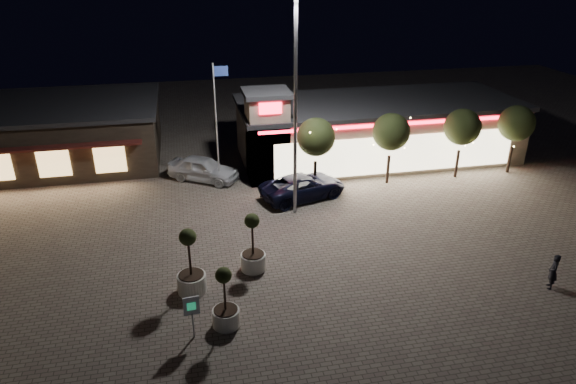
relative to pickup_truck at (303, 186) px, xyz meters
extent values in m
plane|color=#6A6156|center=(-2.96, -9.93, -0.76)|extent=(90.00, 90.00, 0.00)
cube|color=tan|center=(7.04, 6.07, 1.24)|extent=(20.00, 8.00, 4.00)
cube|color=#262628|center=(7.04, 6.07, 3.39)|extent=(20.40, 8.40, 0.30)
cube|color=#F9E9BB|center=(7.04, 2.02, 0.84)|extent=(17.00, 0.12, 2.60)
cube|color=red|center=(7.04, 1.99, 2.99)|extent=(19.00, 0.10, 0.18)
cube|color=tan|center=(-1.66, 3.37, 2.14)|extent=(2.60, 2.60, 5.80)
cube|color=#262628|center=(-1.66, 3.37, 5.19)|extent=(3.00, 3.00, 0.30)
cube|color=red|center=(-1.66, 2.02, 4.54)|extent=(1.40, 0.10, 0.70)
cube|color=#382D23|center=(-16.96, 10.07, 1.24)|extent=(16.00, 10.00, 4.00)
cube|color=#262628|center=(-16.96, 10.07, 3.39)|extent=(16.40, 10.40, 0.30)
cube|color=#591E19|center=(-16.96, 4.67, 2.04)|extent=(14.40, 0.80, 0.15)
cube|color=#FBC571|center=(-15.46, 5.02, 0.84)|extent=(2.00, 0.12, 1.80)
cube|color=#FBC571|center=(-11.96, 5.02, 0.84)|extent=(2.00, 0.12, 1.80)
cylinder|color=gray|center=(-0.96, -1.93, 5.24)|extent=(0.20, 0.20, 12.00)
cylinder|color=white|center=(-4.96, 3.07, 3.24)|extent=(0.10, 0.10, 8.00)
cube|color=navy|center=(-4.51, 3.07, 6.74)|extent=(0.90, 0.04, 0.60)
cylinder|color=#332319|center=(1.04, 1.07, 0.20)|extent=(0.20, 0.20, 1.92)
sphere|color=#2D3819|center=(1.04, 1.07, 2.82)|extent=(2.42, 2.42, 2.42)
cylinder|color=#332319|center=(6.04, 1.07, 0.20)|extent=(0.20, 0.20, 1.92)
sphere|color=#2D3819|center=(6.04, 1.07, 2.82)|extent=(2.42, 2.42, 2.42)
cylinder|color=#332319|center=(11.04, 1.07, 0.20)|extent=(0.20, 0.20, 1.92)
sphere|color=#2D3819|center=(11.04, 1.07, 2.82)|extent=(2.42, 2.42, 2.42)
cylinder|color=#332319|center=(15.04, 1.07, 0.20)|extent=(0.20, 0.20, 1.92)
sphere|color=#2D3819|center=(15.04, 1.07, 2.82)|extent=(2.42, 2.42, 2.42)
imported|color=black|center=(0.00, 0.00, 0.00)|extent=(5.95, 3.99, 1.52)
imported|color=silver|center=(-5.96, 4.07, 0.06)|extent=(5.13, 4.17, 1.64)
imported|color=black|center=(8.86, -11.73, 0.10)|extent=(0.65, 0.75, 1.73)
cylinder|color=silver|center=(-7.22, -8.65, -0.32)|extent=(1.31, 1.31, 0.87)
cylinder|color=black|center=(-7.22, -8.65, 0.13)|extent=(1.13, 1.13, 0.07)
cylinder|color=#332319|center=(-7.22, -8.65, 1.15)|extent=(0.11, 0.11, 1.96)
sphere|color=#2D3819|center=(-7.22, -8.65, 2.07)|extent=(0.76, 0.76, 0.76)
cylinder|color=silver|center=(-5.94, -11.31, -0.38)|extent=(1.13, 1.13, 0.75)
cylinder|color=black|center=(-5.94, -11.31, 0.02)|extent=(0.98, 0.98, 0.06)
cylinder|color=#332319|center=(-5.94, -11.31, 0.89)|extent=(0.09, 0.09, 1.70)
sphere|color=#2D3819|center=(-5.94, -11.31, 1.69)|extent=(0.66, 0.66, 0.66)
cylinder|color=silver|center=(-4.24, -7.40, -0.35)|extent=(1.22, 1.22, 0.82)
cylinder|color=black|center=(-4.24, -7.40, 0.08)|extent=(1.06, 1.06, 0.06)
cylinder|color=#332319|center=(-4.24, -7.40, 1.03)|extent=(0.10, 0.10, 1.84)
sphere|color=#2D3819|center=(-4.24, -7.40, 1.89)|extent=(0.71, 0.71, 0.71)
cylinder|color=gray|center=(-7.28, -11.77, -0.17)|extent=(0.08, 0.08, 1.17)
cube|color=white|center=(-7.28, -11.77, 0.76)|extent=(0.64, 0.12, 0.83)
cube|color=#1BA564|center=(-7.28, -11.81, 0.76)|extent=(0.34, 0.05, 0.34)
camera|label=1|loc=(-6.92, -28.41, 13.16)|focal=32.00mm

